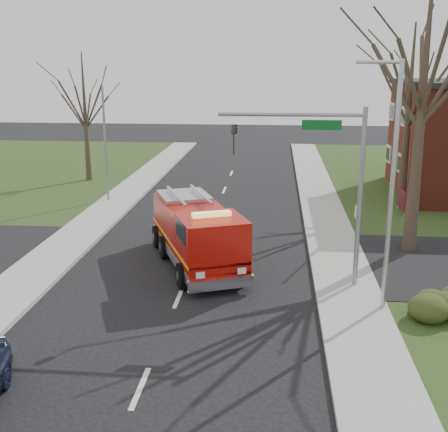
{
  "coord_description": "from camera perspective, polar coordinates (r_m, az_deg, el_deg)",
  "views": [
    {
      "loc": [
        3.4,
        -18.77,
        8.26
      ],
      "look_at": [
        1.28,
        4.1,
        2.0
      ],
      "focal_mm": 45.0,
      "sensor_mm": 36.0,
      "label": 1
    }
  ],
  "objects": [
    {
      "name": "bare_tree_far",
      "position": [
        34.66,
        18.35,
        11.56
      ],
      "size": [
        5.25,
        5.25,
        10.5
      ],
      "color": "#372B20",
      "rests_on": "ground"
    },
    {
      "name": "sidewalk_right",
      "position": [
        20.66,
        12.78,
        -8.49
      ],
      "size": [
        2.4,
        80.0,
        0.15
      ],
      "primitive_type": "cube",
      "color": "gray",
      "rests_on": "ground"
    },
    {
      "name": "utility_pole_far",
      "position": [
        34.65,
        -11.96,
        7.02
      ],
      "size": [
        0.14,
        0.14,
        7.0
      ],
      "primitive_type": "cylinder",
      "color": "gray",
      "rests_on": "ground"
    },
    {
      "name": "sidewalk_left",
      "position": [
        22.62,
        -20.4,
        -6.98
      ],
      "size": [
        2.4,
        80.0,
        0.15
      ],
      "primitive_type": "cube",
      "color": "gray",
      "rests_on": "ground"
    },
    {
      "name": "bare_tree_near",
      "position": [
        25.52,
        19.61,
        12.49
      ],
      "size": [
        6.0,
        6.0,
        12.0
      ],
      "color": "#372B20",
      "rests_on": "ground"
    },
    {
      "name": "fire_engine",
      "position": [
        23.5,
        -2.72,
        -1.98
      ],
      "size": [
        4.96,
        7.56,
        2.89
      ],
      "rotation": [
        0.0,
        0.0,
        0.39
      ],
      "color": "#AD0E08",
      "rests_on": "ground"
    },
    {
      "name": "ground",
      "position": [
        20.79,
        -4.6,
        -8.22
      ],
      "size": [
        120.0,
        120.0,
        0.0
      ],
      "primitive_type": "plane",
      "color": "black",
      "rests_on": "ground"
    },
    {
      "name": "hedge_corner",
      "position": [
        20.15,
        21.22,
        -8.26
      ],
      "size": [
        2.8,
        2.0,
        0.9
      ],
      "primitive_type": "ellipsoid",
      "color": "#283413",
      "rests_on": "lawn_right"
    },
    {
      "name": "health_center_sign",
      "position": [
        32.9,
        17.63,
        1.56
      ],
      "size": [
        0.12,
        2.0,
        1.4
      ],
      "color": "#53131B",
      "rests_on": "ground"
    },
    {
      "name": "streetlight_pole",
      "position": [
        19.01,
        16.57,
        3.36
      ],
      "size": [
        1.48,
        0.16,
        8.4
      ],
      "color": "#B7BABF",
      "rests_on": "ground"
    },
    {
      "name": "traffic_signal_mast",
      "position": [
        20.66,
        10.29,
        5.1
      ],
      "size": [
        5.29,
        0.18,
        6.8
      ],
      "color": "gray",
      "rests_on": "ground"
    },
    {
      "name": "bare_tree_left",
      "position": [
        41.11,
        -13.99,
        11.05
      ],
      "size": [
        4.5,
        4.5,
        9.0
      ],
      "color": "#372B20",
      "rests_on": "ground"
    }
  ]
}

